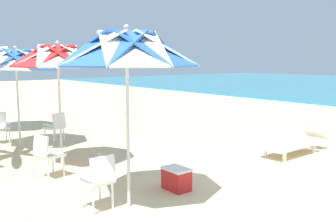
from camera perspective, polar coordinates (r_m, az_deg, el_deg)
ground_plane at (r=7.70m, az=19.78°, el=-9.88°), size 80.00×80.00×0.00m
beach_umbrella_0 at (r=5.60m, az=-6.37°, el=9.13°), size 2.17×2.17×2.81m
plastic_chair_0 at (r=5.82m, az=-10.65°, el=-10.16°), size 0.51×0.48×0.87m
beach_umbrella_1 at (r=8.08m, az=-16.60°, el=7.83°), size 1.98×1.98×2.69m
plastic_chair_1 at (r=7.58m, az=-18.15°, el=-6.19°), size 0.53×0.56×0.87m
beach_umbrella_2 at (r=10.27m, az=-22.40°, el=7.16°), size 2.22×2.22×2.65m
plastic_chair_2 at (r=11.30m, az=-24.47°, el=-1.99°), size 0.47×0.44×0.87m
plastic_chair_3 at (r=10.62m, az=-16.89°, el=-2.21°), size 0.59×0.56×0.87m
sun_lounger_1 at (r=9.64m, az=19.04°, el=-4.60°), size 0.66×2.15×0.62m
cooler_box at (r=6.65m, az=1.31°, el=-10.38°), size 0.50×0.34×0.40m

